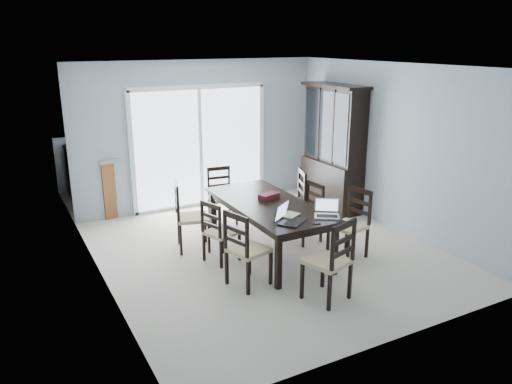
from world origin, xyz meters
TOP-DOWN VIEW (x-y plane):
  - floor at (0.00, 0.00)m, footprint 5.00×5.00m
  - ceiling at (0.00, 0.00)m, footprint 5.00×5.00m
  - back_wall at (0.00, 2.50)m, footprint 4.50×0.02m
  - wall_left at (-2.25, 0.00)m, footprint 0.02×5.00m
  - wall_right at (2.25, 0.00)m, footprint 0.02×5.00m
  - balcony at (0.00, 3.50)m, footprint 4.50×2.00m
  - railing at (0.00, 4.50)m, footprint 4.50×0.06m
  - dining_table at (0.00, 0.00)m, footprint 1.00×2.20m
  - china_hutch at (2.02, 1.25)m, footprint 0.50×1.38m
  - sliding_door at (0.00, 2.48)m, footprint 2.52×0.05m
  - chair_left_near at (-0.78, -0.75)m, footprint 0.54×0.53m
  - chair_left_mid at (-0.77, 0.04)m, footprint 0.49×0.49m
  - chair_left_far at (-0.97, 0.67)m, footprint 0.55×0.54m
  - chair_right_near at (1.01, -0.62)m, footprint 0.49×0.48m
  - chair_right_mid at (0.79, 0.13)m, footprint 0.43×0.42m
  - chair_right_far at (0.80, 0.56)m, footprint 0.56×0.55m
  - chair_end_near at (-0.02, -1.57)m, footprint 0.55×0.56m
  - chair_end_far at (-0.05, 1.51)m, footprint 0.44×0.45m
  - laptop_dark at (-0.12, -0.82)m, footprint 0.43×0.41m
  - laptop_silver at (0.38, -0.86)m, footprint 0.39×0.36m
  - book_stack at (-0.04, -0.64)m, footprint 0.29×0.27m
  - cell_phone at (0.11, -1.00)m, footprint 0.11×0.08m
  - game_box at (0.11, 0.17)m, footprint 0.34×0.23m
  - hot_tub at (-0.98, 3.48)m, footprint 2.28×2.12m

SIDE VIEW (x-z plane):
  - balcony at x=0.00m, z-range -0.10..0.00m
  - floor at x=0.00m, z-range 0.00..0.00m
  - hot_tub at x=-0.98m, z-range 0.00..1.03m
  - chair_left_mid at x=-0.77m, z-range 0.03..1.04m
  - chair_right_mid at x=0.79m, z-range 0.03..1.05m
  - railing at x=0.00m, z-range 0.00..1.10m
  - chair_end_far at x=-0.05m, z-range 0.03..1.09m
  - chair_right_near at x=1.01m, z-range 0.03..1.15m
  - chair_left_near at x=-0.78m, z-range 0.03..1.17m
  - chair_right_far at x=0.80m, z-range 0.03..1.18m
  - chair_end_near at x=-0.02m, z-range 0.03..1.20m
  - chair_left_far at x=-0.97m, z-range 0.03..1.20m
  - dining_table at x=0.00m, z-range 0.30..1.05m
  - cell_phone at x=0.11m, z-range 0.75..0.76m
  - book_stack at x=-0.04m, z-range 0.75..0.79m
  - game_box at x=0.11m, z-range 0.75..0.83m
  - laptop_silver at x=0.38m, z-range 0.69..0.91m
  - laptop_dark at x=-0.12m, z-range 0.69..0.93m
  - china_hutch at x=2.02m, z-range -0.03..2.17m
  - sliding_door at x=0.00m, z-range 0.00..2.18m
  - back_wall at x=0.00m, z-range 0.00..2.60m
  - wall_left at x=-2.25m, z-range 0.00..2.60m
  - wall_right at x=2.25m, z-range 0.00..2.60m
  - ceiling at x=0.00m, z-range 2.60..2.60m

